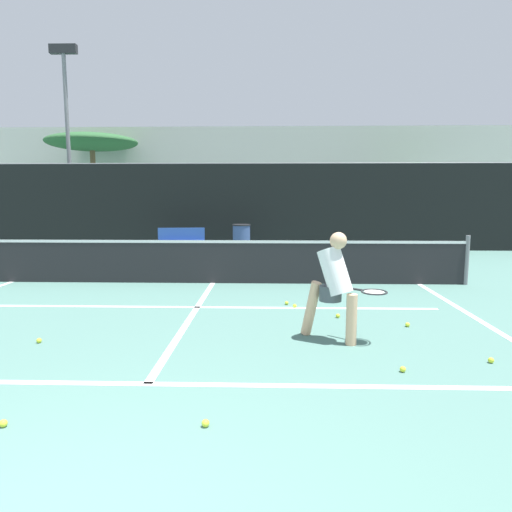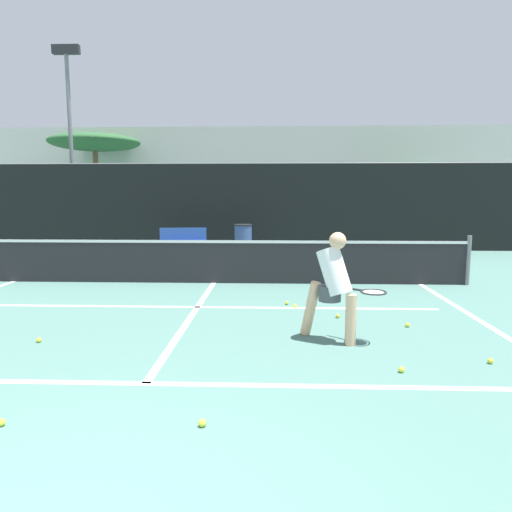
% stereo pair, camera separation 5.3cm
% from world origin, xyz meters
% --- Properties ---
extents(court_baseline_near, '(11.00, 0.10, 0.01)m').
position_xyz_m(court_baseline_near, '(0.00, 2.49, 0.00)').
color(court_baseline_near, white).
rests_on(court_baseline_near, ground).
extents(court_service_line, '(8.25, 0.10, 0.01)m').
position_xyz_m(court_service_line, '(0.00, 5.72, 0.00)').
color(court_service_line, white).
rests_on(court_service_line, ground).
extents(court_center_mark, '(0.10, 5.41, 0.01)m').
position_xyz_m(court_center_mark, '(0.00, 5.19, 0.00)').
color(court_center_mark, white).
rests_on(court_center_mark, ground).
extents(court_sideline_right, '(0.10, 6.41, 0.01)m').
position_xyz_m(court_sideline_right, '(4.51, 5.19, 0.00)').
color(court_sideline_right, white).
rests_on(court_sideline_right, ground).
extents(net, '(11.09, 0.09, 1.07)m').
position_xyz_m(net, '(0.00, 7.90, 0.51)').
color(net, slate).
rests_on(net, ground).
extents(fence_back, '(24.00, 0.06, 3.02)m').
position_xyz_m(fence_back, '(0.00, 14.04, 1.50)').
color(fence_back, black).
rests_on(fence_back, ground).
extents(player_practicing, '(1.19, 0.70, 1.46)m').
position_xyz_m(player_practicing, '(2.10, 3.98, 0.79)').
color(player_practicing, '#DBAD84').
rests_on(player_practicing, ground).
extents(tennis_ball_scattered_0, '(0.07, 0.07, 0.07)m').
position_xyz_m(tennis_ball_scattered_0, '(2.34, 5.11, 0.03)').
color(tennis_ball_scattered_0, '#D1E033').
rests_on(tennis_ball_scattered_0, ground).
extents(tennis_ball_scattered_1, '(0.07, 0.07, 0.07)m').
position_xyz_m(tennis_ball_scattered_1, '(1.69, 5.74, 0.03)').
color(tennis_ball_scattered_1, '#D1E033').
rests_on(tennis_ball_scattered_1, ground).
extents(tennis_ball_scattered_4, '(0.07, 0.07, 0.07)m').
position_xyz_m(tennis_ball_scattered_4, '(3.29, 4.64, 0.03)').
color(tennis_ball_scattered_4, '#D1E033').
rests_on(tennis_ball_scattered_4, ground).
extents(tennis_ball_scattered_5, '(0.07, 0.07, 0.07)m').
position_xyz_m(tennis_ball_scattered_5, '(1.56, 5.95, 0.03)').
color(tennis_ball_scattered_5, '#D1E033').
rests_on(tennis_ball_scattered_5, ground).
extents(tennis_ball_scattered_6, '(0.07, 0.07, 0.07)m').
position_xyz_m(tennis_ball_scattered_6, '(3.82, 3.20, 0.03)').
color(tennis_ball_scattered_6, '#D1E033').
rests_on(tennis_ball_scattered_6, ground).
extents(tennis_ball_scattered_7, '(0.07, 0.07, 0.07)m').
position_xyz_m(tennis_ball_scattered_7, '(0.72, 1.64, 0.03)').
color(tennis_ball_scattered_7, '#D1E033').
rests_on(tennis_ball_scattered_7, ground).
extents(tennis_ball_scattered_8, '(0.07, 0.07, 0.07)m').
position_xyz_m(tennis_ball_scattered_8, '(2.72, 2.89, 0.03)').
color(tennis_ball_scattered_8, '#D1E033').
rests_on(tennis_ball_scattered_8, ground).
extents(tennis_ball_scattered_9, '(0.07, 0.07, 0.07)m').
position_xyz_m(tennis_ball_scattered_9, '(-1.78, 3.75, 0.03)').
color(tennis_ball_scattered_9, '#D1E033').
rests_on(tennis_ball_scattered_9, ground).
extents(tennis_ball_scattered_10, '(0.07, 0.07, 0.07)m').
position_xyz_m(tennis_ball_scattered_10, '(-0.98, 1.58, 0.03)').
color(tennis_ball_scattered_10, '#D1E033').
rests_on(tennis_ball_scattered_10, ground).
extents(courtside_bench, '(1.55, 0.56, 0.86)m').
position_xyz_m(courtside_bench, '(-1.63, 12.73, 0.46)').
color(courtside_bench, '#2D519E').
rests_on(courtside_bench, ground).
extents(trash_bin, '(0.60, 0.60, 0.97)m').
position_xyz_m(trash_bin, '(0.32, 12.96, 0.49)').
color(trash_bin, '#384C7F').
rests_on(trash_bin, ground).
extents(parked_car, '(1.89, 4.60, 1.45)m').
position_xyz_m(parked_car, '(-2.60, 17.73, 0.61)').
color(parked_car, navy).
rests_on(parked_car, ground).
extents(floodlight_mast, '(1.10, 0.24, 7.92)m').
position_xyz_m(floodlight_mast, '(-7.09, 17.08, 5.09)').
color(floodlight_mast, slate).
rests_on(floodlight_mast, ground).
extents(tree_west, '(3.05, 3.05, 3.57)m').
position_xyz_m(tree_west, '(8.69, 22.13, 3.08)').
color(tree_west, brown).
rests_on(tree_west, ground).
extents(tree_mid, '(4.83, 4.83, 5.19)m').
position_xyz_m(tree_mid, '(-8.36, 22.94, 4.70)').
color(tree_mid, brown).
rests_on(tree_mid, ground).
extents(building_far, '(36.00, 2.40, 5.83)m').
position_xyz_m(building_far, '(0.00, 26.15, 2.91)').
color(building_far, beige).
rests_on(building_far, ground).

